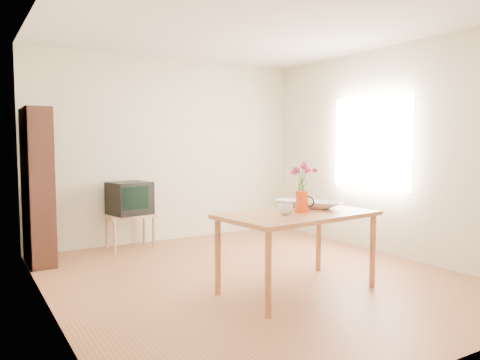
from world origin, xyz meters
TOP-DOWN VIEW (x-y plane):
  - room at (0.03, 0.00)m, footprint 4.50×4.50m
  - table at (0.10, -0.59)m, footprint 1.54×0.98m
  - tv_stand at (-0.70, 1.97)m, footprint 0.60×0.45m
  - bookshelf at (-1.85, 1.75)m, footprint 0.28×0.70m
  - pitcher at (0.15, -0.59)m, footprint 0.14×0.20m
  - flowers at (0.14, -0.59)m, footprint 0.23×0.23m
  - mug at (-0.07, -0.63)m, footprint 0.16×0.16m
  - bowl at (0.39, -0.39)m, footprint 0.61×0.61m
  - teacup_a at (0.35, -0.39)m, footprint 0.11×0.11m
  - teacup_b at (0.43, -0.37)m, footprint 0.09×0.09m
  - television at (-0.70, 1.98)m, footprint 0.57×0.54m

SIDE VIEW (x-z plane):
  - tv_stand at x=-0.70m, z-range 0.16..0.62m
  - table at x=0.10m, z-range 0.30..1.05m
  - television at x=-0.70m, z-range 0.46..0.89m
  - mug at x=-0.07m, z-range 0.75..0.85m
  - bookshelf at x=-1.85m, z-range -0.06..1.74m
  - pitcher at x=0.15m, z-range 0.74..0.95m
  - teacup_b at x=0.43m, z-range 0.89..0.95m
  - teacup_a at x=0.35m, z-range 0.89..0.96m
  - bowl at x=0.39m, z-range 0.75..1.17m
  - flowers at x=0.14m, z-range 0.94..1.27m
  - room at x=0.03m, z-range -0.95..3.55m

